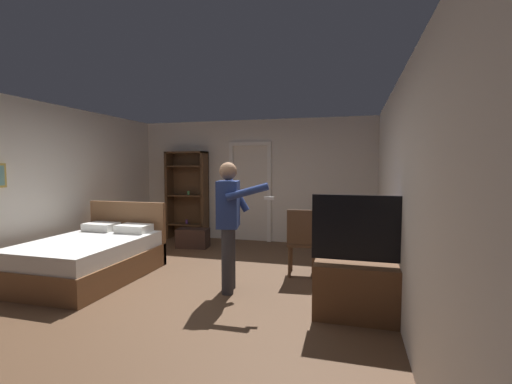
# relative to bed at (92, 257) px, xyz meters

# --- Properties ---
(ground_plane) EXTENTS (7.16, 7.16, 0.00)m
(ground_plane) POSITION_rel_bed_xyz_m (1.57, -0.19, -0.30)
(ground_plane) COLOR brown
(wall_back) EXTENTS (5.32, 0.12, 2.60)m
(wall_back) POSITION_rel_bed_xyz_m (1.57, 3.13, 0.99)
(wall_back) COLOR silver
(wall_back) RESTS_ON ground_plane
(wall_left) EXTENTS (0.15, 6.75, 2.60)m
(wall_left) POSITION_rel_bed_xyz_m (-1.03, -0.19, 0.99)
(wall_left) COLOR silver
(wall_left) RESTS_ON ground_plane
(wall_right) EXTENTS (0.12, 6.75, 2.60)m
(wall_right) POSITION_rel_bed_xyz_m (4.17, -0.19, 0.99)
(wall_right) COLOR silver
(wall_right) RESTS_ON ground_plane
(doorway_frame) EXTENTS (0.93, 0.08, 2.13)m
(doorway_frame) POSITION_rel_bed_xyz_m (1.50, 3.05, 0.92)
(doorway_frame) COLOR white
(doorway_frame) RESTS_ON ground_plane
(bed) EXTENTS (1.39, 1.94, 1.02)m
(bed) POSITION_rel_bed_xyz_m (0.00, 0.00, 0.00)
(bed) COLOR brown
(bed) RESTS_ON ground_plane
(bookshelf) EXTENTS (0.92, 0.32, 1.93)m
(bookshelf) POSITION_rel_bed_xyz_m (0.09, 2.90, 0.74)
(bookshelf) COLOR #4C331E
(bookshelf) RESTS_ON ground_plane
(tv_flatscreen) EXTENTS (1.18, 0.40, 1.32)m
(tv_flatscreen) POSITION_rel_bed_xyz_m (3.81, -0.43, 0.09)
(tv_flatscreen) COLOR brown
(tv_flatscreen) RESTS_ON ground_plane
(side_table) EXTENTS (0.64, 0.64, 0.70)m
(side_table) POSITION_rel_bed_xyz_m (3.52, 0.94, 0.17)
(side_table) COLOR #4C331E
(side_table) RESTS_ON ground_plane
(laptop) EXTENTS (0.39, 0.40, 0.17)m
(laptop) POSITION_rel_bed_xyz_m (3.50, 0.90, 0.45)
(laptop) COLOR black
(laptop) RESTS_ON side_table
(bottle_on_table) EXTENTS (0.06, 0.06, 0.27)m
(bottle_on_table) POSITION_rel_bed_xyz_m (3.66, 0.86, 0.51)
(bottle_on_table) COLOR #19401A
(bottle_on_table) RESTS_ON side_table
(wooden_chair) EXTENTS (0.46, 0.46, 0.99)m
(wooden_chair) POSITION_rel_bed_xyz_m (2.93, 0.86, 0.24)
(wooden_chair) COLOR #4C331E
(wooden_chair) RESTS_ON ground_plane
(person_blue_shirt) EXTENTS (0.79, 0.57, 1.66)m
(person_blue_shirt) POSITION_rel_bed_xyz_m (2.12, 0.01, 0.65)
(person_blue_shirt) COLOR #333338
(person_blue_shirt) RESTS_ON ground_plane
(suitcase_dark) EXTENTS (0.64, 0.40, 0.38)m
(suitcase_dark) POSITION_rel_bed_xyz_m (0.59, 2.11, -0.12)
(suitcase_dark) COLOR black
(suitcase_dark) RESTS_ON ground_plane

